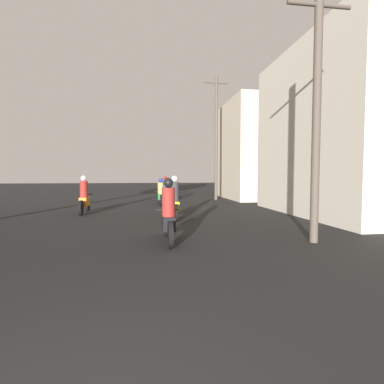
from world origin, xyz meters
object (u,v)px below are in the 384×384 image
object	(u,v)px
motorcycle_black	(168,216)
motorcycle_yellow	(174,202)
utility_pole_near	(317,109)
utility_pole_far	(216,136)
motorcycle_orange	(84,198)
motorcycle_green	(161,194)
building_right_far	(265,151)
building_right_near	(353,131)
motorcycle_silver	(165,191)
motorcycle_red	(166,189)

from	to	relation	value
motorcycle_black	motorcycle_yellow	world-z (taller)	motorcycle_yellow
utility_pole_near	utility_pole_far	distance (m)	12.71
utility_pole_far	motorcycle_black	bearing A→B (deg)	-108.50
motorcycle_yellow	motorcycle_orange	xyz separation A→B (m)	(-3.69, 2.25, 0.01)
motorcycle_black	motorcycle_green	distance (m)	9.20
motorcycle_green	building_right_far	size ratio (longest dim) A/B	0.30
building_right_near	building_right_far	bearing A→B (deg)	91.25
motorcycle_silver	utility_pole_far	xyz separation A→B (m)	(3.42, 0.35, 3.62)
building_right_near	motorcycle_yellow	bearing A→B (deg)	-178.11
motorcycle_orange	utility_pole_near	size ratio (longest dim) A/B	0.33
motorcycle_green	building_right_near	distance (m)	9.75
motorcycle_silver	building_right_near	bearing A→B (deg)	-55.70
motorcycle_orange	building_right_near	xyz separation A→B (m)	(11.18, -2.00, 2.82)
motorcycle_red	motorcycle_silver	bearing A→B (deg)	-90.24
building_right_far	motorcycle_yellow	bearing A→B (deg)	-128.36
motorcycle_orange	utility_pole_far	distance (m)	10.07
building_right_far	motorcycle_black	bearing A→B (deg)	-120.91
motorcycle_yellow	building_right_far	bearing A→B (deg)	46.69
motorcycle_orange	motorcycle_black	bearing A→B (deg)	-61.14
motorcycle_black	building_right_far	distance (m)	15.41
utility_pole_near	utility_pole_far	bearing A→B (deg)	87.73
utility_pole_far	motorcycle_orange	bearing A→B (deg)	-140.22
utility_pole_far	motorcycle_yellow	bearing A→B (deg)	-113.17
motorcycle_silver	utility_pole_far	distance (m)	5.00
motorcycle_red	building_right_near	size ratio (longest dim) A/B	0.24
motorcycle_black	building_right_near	distance (m)	9.39
building_right_far	utility_pole_far	bearing A→B (deg)	-165.82
building_right_near	building_right_far	size ratio (longest dim) A/B	1.18
utility_pole_near	building_right_near	bearing A→B (deg)	46.16
motorcycle_yellow	building_right_far	distance (m)	12.06
building_right_near	utility_pole_near	bearing A→B (deg)	-133.84
motorcycle_black	motorcycle_silver	bearing A→B (deg)	86.69
utility_pole_near	motorcycle_red	bearing A→B (deg)	99.41
motorcycle_red	utility_pole_far	size ratio (longest dim) A/B	0.23
motorcycle_black	motorcycle_yellow	xyz separation A→B (m)	(0.50, 3.80, 0.00)
motorcycle_silver	building_right_far	xyz separation A→B (m)	(7.18, 1.30, 2.71)
motorcycle_black	motorcycle_orange	bearing A→B (deg)	117.52
motorcycle_black	building_right_near	world-z (taller)	building_right_near
motorcycle_silver	utility_pole_near	distance (m)	12.92
motorcycle_black	motorcycle_silver	world-z (taller)	motorcycle_black
building_right_far	utility_pole_far	xyz separation A→B (m)	(-3.76, -0.95, 0.91)
motorcycle_yellow	motorcycle_silver	xyz separation A→B (m)	(0.12, 7.92, -0.02)
motorcycle_yellow	building_right_near	xyz separation A→B (m)	(7.49, 0.25, 2.83)
motorcycle_orange	motorcycle_silver	size ratio (longest dim) A/B	0.95
motorcycle_black	motorcycle_red	world-z (taller)	motorcycle_black
motorcycle_green	building_right_far	bearing A→B (deg)	36.49
motorcycle_yellow	utility_pole_far	xyz separation A→B (m)	(3.54, 8.27, 3.60)
motorcycle_orange	building_right_near	distance (m)	11.71
motorcycle_black	building_right_near	size ratio (longest dim) A/B	0.25
building_right_far	utility_pole_near	size ratio (longest dim) A/B	1.08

